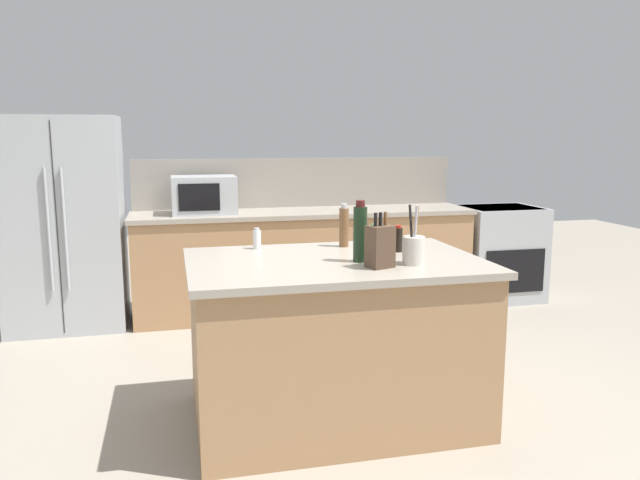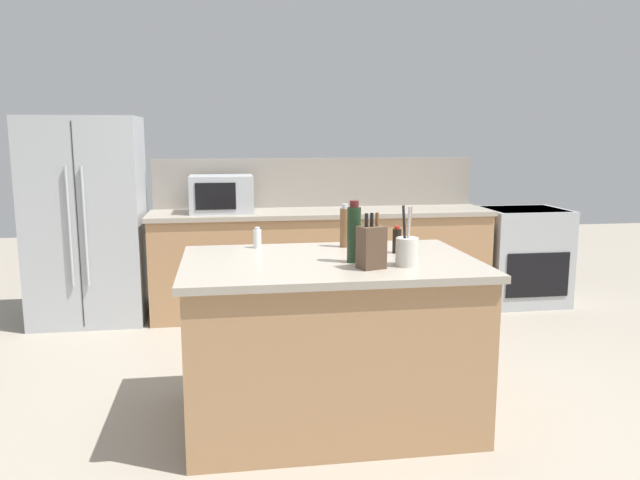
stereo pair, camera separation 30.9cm
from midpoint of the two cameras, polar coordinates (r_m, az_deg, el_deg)
ground_plane at (r=3.77m, az=3.28°, el=-15.96°), size 14.00×14.00×0.00m
back_counter_run at (r=5.73m, az=1.71°, el=-1.95°), size 3.08×0.66×0.94m
wall_backsplash at (r=5.94m, az=1.19°, el=5.27°), size 3.04×0.03×0.46m
kitchen_island at (r=3.59m, az=3.36°, el=-9.15°), size 1.63×1.08×0.94m
refrigerator at (r=5.71m, az=-19.09°, el=1.71°), size 0.94×0.75×1.77m
range_oven at (r=6.38m, az=19.34°, el=-1.35°), size 0.76×0.65×0.92m
microwave at (r=5.54m, az=-7.43°, el=4.18°), size 0.55×0.39×0.33m
knife_block at (r=3.23m, az=7.46°, el=-0.65°), size 0.16×0.14×0.29m
utensil_crock at (r=3.33m, az=10.60°, el=-0.97°), size 0.12×0.12×0.32m
pepper_grinder at (r=3.83m, az=4.58°, el=1.20°), size 0.06×0.06×0.27m
hot_sauce_bottle at (r=3.68m, az=7.24°, el=0.05°), size 0.05×0.05×0.16m
wine_bottle at (r=3.37m, az=5.75°, el=0.58°), size 0.08×0.08×0.34m
soy_sauce_bottle at (r=3.68m, az=9.44°, el=-0.05°), size 0.05×0.05×0.16m
salt_shaker at (r=3.80m, az=-3.45°, el=0.15°), size 0.05×0.05×0.13m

